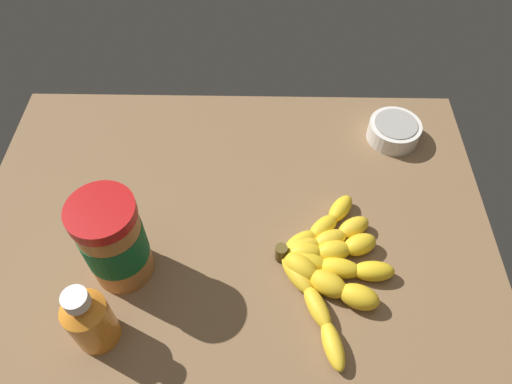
% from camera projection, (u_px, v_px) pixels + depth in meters
% --- Properties ---
extents(ground_plane, '(0.89, 0.68, 0.05)m').
position_uv_depth(ground_plane, '(232.00, 238.00, 0.84)').
color(ground_plane, brown).
extents(banana_bunch, '(0.19, 0.31, 0.04)m').
position_uv_depth(banana_bunch, '(328.00, 262.00, 0.77)').
color(banana_bunch, yellow).
rests_on(banana_bunch, ground_plane).
extents(peanut_butter_jar, '(0.10, 0.10, 0.17)m').
position_uv_depth(peanut_butter_jar, '(113.00, 241.00, 0.71)').
color(peanut_butter_jar, '#B27238').
rests_on(peanut_butter_jar, ground_plane).
extents(honey_bottle, '(0.06, 0.06, 0.13)m').
position_uv_depth(honey_bottle, '(89.00, 319.00, 0.67)').
color(honey_bottle, orange).
rests_on(honey_bottle, ground_plane).
extents(small_bowl, '(0.10, 0.10, 0.04)m').
position_uv_depth(small_bowl, '(394.00, 131.00, 0.94)').
color(small_bowl, silver).
rests_on(small_bowl, ground_plane).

